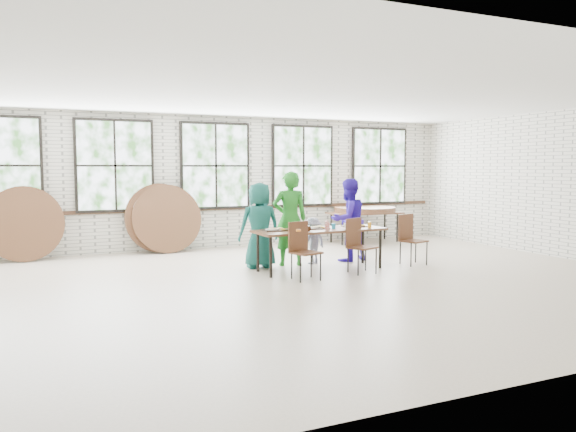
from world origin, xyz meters
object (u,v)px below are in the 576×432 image
at_px(chair_near_left, 302,246).
at_px(storage_table, 365,214).
at_px(chair_near_right, 358,241).
at_px(dining_table, 320,232).

height_order(chair_near_left, storage_table, chair_near_left).
bearing_deg(storage_table, chair_near_right, -119.11).
height_order(chair_near_left, chair_near_right, same).
distance_m(dining_table, chair_near_right, 0.70).
relative_size(chair_near_left, chair_near_right, 1.00).
relative_size(chair_near_left, storage_table, 0.51).
bearing_deg(storage_table, dining_table, -128.82).
relative_size(dining_table, chair_near_left, 2.56).
relative_size(chair_near_right, storage_table, 0.51).
distance_m(chair_near_right, storage_table, 4.07).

